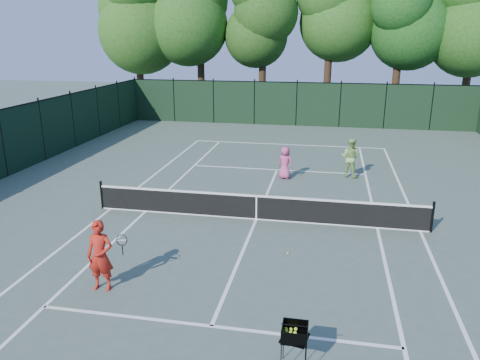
% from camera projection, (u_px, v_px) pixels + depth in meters
% --- Properties ---
extents(ground, '(90.00, 90.00, 0.00)m').
position_uv_depth(ground, '(256.00, 219.00, 16.41)').
color(ground, '#47574C').
rests_on(ground, ground).
extents(sideline_doubles_left, '(0.10, 23.77, 0.01)m').
position_uv_depth(sideline_doubles_left, '(111.00, 209.00, 17.40)').
color(sideline_doubles_left, white).
rests_on(sideline_doubles_left, ground).
extents(sideline_doubles_right, '(0.10, 23.77, 0.01)m').
position_uv_depth(sideline_doubles_right, '(420.00, 231.00, 15.42)').
color(sideline_doubles_right, white).
rests_on(sideline_doubles_right, ground).
extents(sideline_singles_left, '(0.10, 23.77, 0.01)m').
position_uv_depth(sideline_singles_left, '(146.00, 211.00, 17.15)').
color(sideline_singles_left, white).
rests_on(sideline_singles_left, ground).
extents(sideline_singles_right, '(0.10, 23.77, 0.01)m').
position_uv_depth(sideline_singles_right, '(377.00, 228.00, 15.66)').
color(sideline_singles_right, white).
rests_on(sideline_singles_right, ground).
extents(baseline_far, '(10.97, 0.10, 0.01)m').
position_uv_depth(baseline_far, '(288.00, 144.00, 27.55)').
color(baseline_far, white).
rests_on(baseline_far, ground).
extents(service_line_near, '(8.23, 0.10, 0.01)m').
position_uv_depth(service_line_near, '(211.00, 326.00, 10.41)').
color(service_line_near, white).
rests_on(service_line_near, ground).
extents(service_line_far, '(8.23, 0.10, 0.01)m').
position_uv_depth(service_line_far, '(277.00, 170.00, 22.41)').
color(service_line_far, white).
rests_on(service_line_far, ground).
extents(center_service_line, '(0.10, 12.80, 0.01)m').
position_uv_depth(center_service_line, '(256.00, 219.00, 16.41)').
color(center_service_line, white).
rests_on(center_service_line, ground).
extents(tennis_net, '(11.69, 0.09, 1.06)m').
position_uv_depth(tennis_net, '(256.00, 207.00, 16.27)').
color(tennis_net, black).
rests_on(tennis_net, ground).
extents(fence_far, '(24.00, 0.05, 3.00)m').
position_uv_depth(fence_far, '(296.00, 104.00, 32.83)').
color(fence_far, black).
rests_on(fence_far, ground).
extents(tree_0, '(6.40, 6.40, 13.14)m').
position_uv_depth(tree_0, '(136.00, 8.00, 36.47)').
color(tree_0, black).
rests_on(tree_0, ground).
extents(tree_1, '(6.80, 6.80, 13.98)m').
position_uv_depth(tree_1, '(199.00, 0.00, 35.88)').
color(tree_1, black).
rests_on(tree_1, ground).
extents(tree_2, '(6.00, 6.00, 12.40)m').
position_uv_depth(tree_2, '(263.00, 13.00, 35.08)').
color(tree_2, black).
rests_on(tree_2, ground).
extents(tree_4, '(6.20, 6.20, 12.97)m').
position_uv_depth(tree_4, '(403.00, 6.00, 32.96)').
color(tree_4, black).
rests_on(tree_4, ground).
extents(tree_5, '(5.80, 5.80, 12.23)m').
position_uv_depth(tree_5, '(476.00, 12.00, 32.66)').
color(tree_5, black).
rests_on(tree_5, ground).
extents(coach, '(0.93, 0.67, 1.85)m').
position_uv_depth(coach, '(100.00, 256.00, 11.68)').
color(coach, red).
rests_on(coach, ground).
extents(player_pink, '(0.84, 0.72, 1.46)m').
position_uv_depth(player_pink, '(285.00, 163.00, 20.86)').
color(player_pink, '#CC4880').
rests_on(player_pink, ground).
extents(player_green, '(1.07, 0.96, 1.80)m').
position_uv_depth(player_green, '(350.00, 158.00, 21.08)').
color(player_green, '#91C060').
rests_on(player_green, ground).
extents(ball_hopper, '(0.58, 0.58, 0.94)m').
position_uv_depth(ball_hopper, '(295.00, 333.00, 8.88)').
color(ball_hopper, black).
rests_on(ball_hopper, ground).
extents(loose_ball_midcourt, '(0.07, 0.07, 0.07)m').
position_uv_depth(loose_ball_midcourt, '(288.00, 253.00, 13.81)').
color(loose_ball_midcourt, yellow).
rests_on(loose_ball_midcourt, ground).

